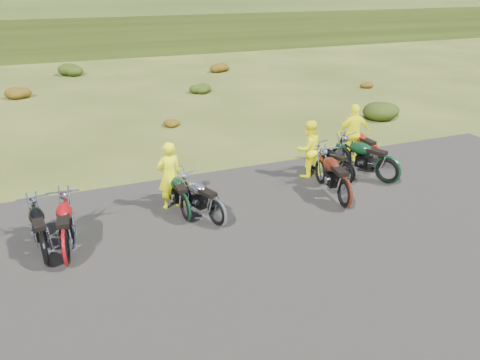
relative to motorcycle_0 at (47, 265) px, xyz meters
name	(u,v)px	position (x,y,z in m)	size (l,w,h in m)	color
ground	(282,230)	(5.20, -0.49, 0.00)	(300.00, 300.00, 0.00)	#394216
gravel_pad	(326,276)	(5.20, -2.49, 0.00)	(20.00, 12.00, 0.04)	black
hill_slope	(86,30)	(5.20, 49.51, 0.00)	(300.00, 46.00, 3.00)	#2D3913
hill_plateau	(62,5)	(5.20, 109.51, 0.00)	(300.00, 90.00, 9.17)	#2D3913
shrub_2	(17,91)	(-1.00, 16.11, 0.38)	(1.30, 1.30, 0.77)	#5D350B
shrub_3	(72,68)	(1.90, 21.41, 0.46)	(1.56, 1.56, 0.92)	black
shrub_4	(170,121)	(4.80, 8.71, 0.23)	(0.77, 0.77, 0.45)	#5D350B
shrub_5	(200,87)	(7.70, 14.01, 0.31)	(1.03, 1.03, 0.61)	black
shrub_6	(218,66)	(10.60, 19.31, 0.38)	(1.30, 1.30, 0.77)	#5D350B
shrub_7	(383,107)	(13.50, 6.61, 0.46)	(1.56, 1.56, 0.92)	black
shrub_8	(364,83)	(16.40, 11.91, 0.23)	(0.77, 0.77, 0.45)	#5D350B
motorcycle_0	(47,265)	(0.00, 0.00, 0.00)	(2.08, 0.69, 1.09)	black
motorcycle_1	(68,265)	(0.41, -0.16, 0.00)	(2.20, 0.73, 1.15)	#9E0B10
motorcycle_2	(186,221)	(3.22, 0.77, 0.00)	(1.96, 0.65, 1.03)	black
motorcycle_3	(217,227)	(3.83, 0.23, 0.00)	(2.03, 0.68, 1.07)	#A3A3A8
motorcycle_4	(343,208)	(7.20, -0.06, 0.00)	(2.31, 0.77, 1.21)	#541A0E
motorcycle_5	(345,184)	(8.10, 1.23, 0.00)	(1.92, 0.64, 1.01)	black
motorcycle_6	(373,170)	(9.54, 1.85, 0.00)	(2.14, 0.71, 1.12)	maroon
motorcycle_7	(386,184)	(9.20, 0.79, 0.00)	(2.35, 0.78, 1.23)	#0E3419
person_middle	(169,177)	(3.06, 1.63, 0.88)	(0.64, 0.42, 1.77)	#FCFF0D
person_right_a	(308,150)	(7.36, 2.14, 0.85)	(0.83, 0.65, 1.71)	#FCFF0D
person_right_b	(353,134)	(9.30, 2.71, 0.94)	(1.10, 0.46, 1.88)	#FCFF0D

